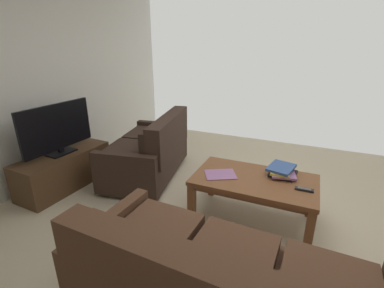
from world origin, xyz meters
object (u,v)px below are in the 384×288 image
(coffee_table, at_px, (254,184))
(flat_tv, at_px, (57,128))
(tv_remote, at_px, (304,190))
(book_stack, at_px, (282,171))
(tv_stand, at_px, (64,170))
(loose_magazine, at_px, (220,174))
(loveseat_near, at_px, (151,151))

(coffee_table, bearing_deg, flat_tv, 6.24)
(tv_remote, bearing_deg, book_stack, -47.20)
(tv_stand, distance_m, book_stack, 2.58)
(tv_stand, bearing_deg, loose_magazine, -174.53)
(book_stack, xyz_separation_m, loose_magazine, (0.56, 0.25, -0.04))
(loveseat_near, bearing_deg, book_stack, 171.56)
(loveseat_near, distance_m, loose_magazine, 1.24)
(flat_tv, bearing_deg, loveseat_near, -140.82)
(book_stack, bearing_deg, coffee_table, 38.33)
(book_stack, bearing_deg, flat_tv, 9.74)
(tv_remote, bearing_deg, loose_magazine, 0.28)
(coffee_table, height_order, tv_remote, tv_remote)
(loveseat_near, bearing_deg, loose_magazine, 156.25)
(loveseat_near, xyz_separation_m, loose_magazine, (-1.13, 0.50, 0.11))
(tv_stand, distance_m, tv_remote, 2.77)
(book_stack, distance_m, loose_magazine, 0.61)
(loveseat_near, distance_m, tv_stand, 1.09)
(loveseat_near, xyz_separation_m, coffee_table, (-1.46, 0.43, 0.04))
(book_stack, xyz_separation_m, tv_remote, (-0.22, 0.24, -0.03))
(book_stack, bearing_deg, tv_stand, 9.74)
(flat_tv, height_order, book_stack, flat_tv)
(coffee_table, height_order, flat_tv, flat_tv)
(loveseat_near, height_order, flat_tv, flat_tv)
(loveseat_near, bearing_deg, tv_remote, 165.56)
(loveseat_near, bearing_deg, coffee_table, 163.43)
(coffee_table, xyz_separation_m, tv_stand, (2.29, 0.25, -0.18))
(tv_stand, distance_m, flat_tv, 0.54)
(tv_stand, bearing_deg, tv_remote, -176.00)
(tv_stand, xyz_separation_m, tv_remote, (-2.75, -0.19, 0.26))
(flat_tv, height_order, tv_remote, flat_tv)
(tv_stand, bearing_deg, book_stack, -170.26)
(loveseat_near, height_order, tv_remote, loveseat_near)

